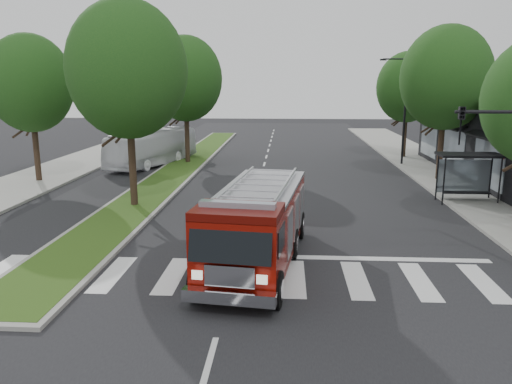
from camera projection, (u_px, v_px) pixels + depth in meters
ground at (241, 247)px, 19.23m from camera, size 140.00×140.00×0.00m
sidewalk_right at (477, 193)px, 28.21m from camera, size 5.00×80.00×0.15m
sidewalk_left at (15, 187)px, 29.82m from camera, size 5.00×80.00×0.15m
median at (183, 167)px, 37.11m from camera, size 3.00×50.00×0.15m
bus_shelter at (468, 164)px, 26.06m from camera, size 3.20×1.60×2.61m
tree_right_mid at (446, 78)px, 30.79m from camera, size 5.60×5.60×9.72m
tree_right_far at (407, 87)px, 40.68m from camera, size 5.00×5.00×8.73m
tree_median_near at (127, 70)px, 23.97m from camera, size 5.80×5.80×10.16m
tree_median_far at (185, 79)px, 37.68m from camera, size 5.60×5.60×9.72m
tree_left_mid at (30, 83)px, 30.43m from camera, size 5.20×5.20×9.16m
streetlight_right_far at (403, 106)px, 37.14m from camera, size 2.11×0.20×8.00m
fire_engine at (257, 225)px, 17.16m from camera, size 3.58×8.78×2.96m
city_bus at (153, 147)px, 38.18m from camera, size 5.10×10.03×2.73m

